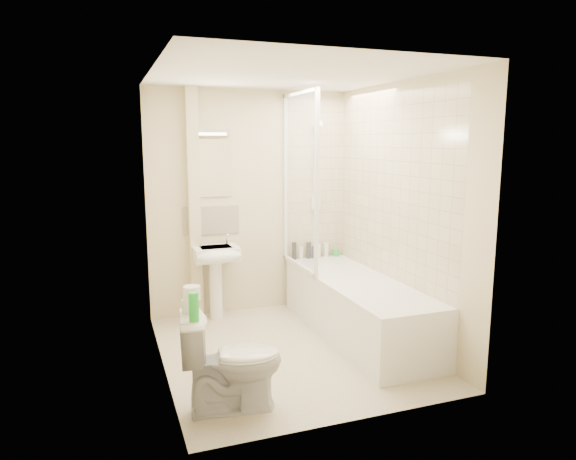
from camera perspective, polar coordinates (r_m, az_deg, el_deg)
name	(u,v)px	position (r m, az deg, el deg)	size (l,w,h in m)	color
floor	(289,350)	(4.74, 0.16, -13.24)	(2.50, 2.50, 0.00)	beige
wall_back	(250,203)	(5.59, -4.22, 3.06)	(2.20, 0.02, 2.40)	beige
wall_left	(158,226)	(4.17, -14.20, 0.46)	(0.02, 2.50, 2.40)	beige
wall_right	(400,213)	(4.89, 12.38, 1.88)	(0.02, 2.50, 2.40)	beige
ceiling	(290,74)	(4.39, 0.18, 16.94)	(2.20, 2.50, 0.02)	white
tile_back	(315,180)	(5.80, 2.97, 5.55)	(0.70, 0.01, 1.75)	beige
tile_right	(392,187)	(4.98, 11.48, 4.66)	(0.01, 2.10, 1.75)	beige
pipe_boxing	(194,206)	(5.40, -10.40, 2.68)	(0.12, 0.12, 2.40)	beige
splashback	(211,220)	(5.50, -8.52, 1.08)	(0.60, 0.01, 0.30)	beige
mirror	(210,168)	(5.44, -8.67, 6.81)	(0.46, 0.01, 0.60)	white
strip_light	(209,132)	(5.42, -8.72, 10.71)	(0.42, 0.07, 0.07)	silver
bathtub	(357,306)	(5.04, 7.71, -8.37)	(0.70, 2.10, 0.55)	white
shower_screen	(300,182)	(5.26, 1.30, 5.40)	(0.04, 0.92, 1.80)	white
shower_fixture	(316,170)	(5.75, 3.14, 6.72)	(0.10, 0.16, 0.99)	white
pedestal_sink	(217,262)	(5.36, -7.93, -3.55)	(0.46, 0.44, 0.89)	white
bottle_black_a	(294,251)	(5.74, 0.69, -2.33)	(0.05, 0.05, 0.20)	black
bottle_white_a	(301,253)	(5.77, 1.44, -2.55)	(0.06, 0.06, 0.14)	silver
bottle_black_b	(309,250)	(5.80, 2.31, -2.26)	(0.06, 0.06, 0.18)	black
bottle_blue	(314,252)	(5.83, 2.92, -2.46)	(0.06, 0.06, 0.13)	#131854
bottle_cream	(318,251)	(5.85, 3.38, -2.31)	(0.06, 0.06, 0.16)	#F9E9C0
bottle_white_b	(326,250)	(5.89, 4.27, -2.24)	(0.05, 0.05, 0.16)	white
bottle_green	(336,253)	(5.95, 5.33, -2.52)	(0.07, 0.07, 0.08)	green
toilet	(232,361)	(3.70, -6.26, -14.26)	(0.74, 0.48, 0.70)	white
toilet_roll_lower	(190,306)	(3.59, -10.87, -8.31)	(0.11, 0.11, 0.09)	white
toilet_roll_upper	(192,293)	(3.56, -10.63, -6.89)	(0.12, 0.12, 0.09)	white
green_bottle	(194,307)	(3.41, -10.42, -8.40)	(0.07, 0.07, 0.19)	green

